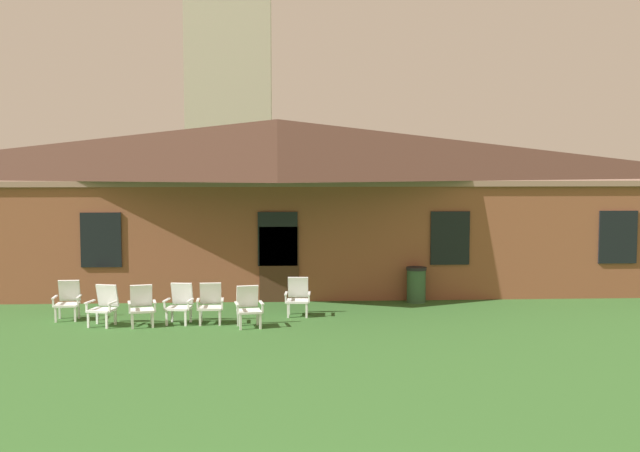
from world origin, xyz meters
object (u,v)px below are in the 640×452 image
object	(u,v)px
lawn_chair_by_porch	(68,299)
lawn_chair_right_end	(210,302)
lawn_chair_middle	(180,302)
trash_bin	(416,285)
lawn_chair_under_eave	(298,296)
lawn_chair_left_end	(142,305)
lawn_chair_far_side	(248,305)
lawn_chair_near_door	(104,304)

from	to	relation	value
lawn_chair_by_porch	lawn_chair_right_end	xyz separation A→B (m)	(3.54, -0.61, 0.00)
lawn_chair_middle	lawn_chair_right_end	xyz separation A→B (m)	(0.73, -0.02, 0.00)
trash_bin	lawn_chair_middle	bearing A→B (deg)	-158.57
lawn_chair_under_eave	trash_bin	bearing A→B (deg)	26.16
lawn_chair_left_end	lawn_chair_far_side	world-z (taller)	same
lawn_chair_left_end	lawn_chair_under_eave	xyz separation A→B (m)	(3.73, 1.03, 0.00)
lawn_chair_far_side	trash_bin	size ratio (longest dim) A/B	0.98
lawn_chair_near_door	lawn_chair_under_eave	bearing A→B (deg)	11.56
lawn_chair_far_side	trash_bin	bearing A→B (deg)	32.80
lawn_chair_far_side	lawn_chair_near_door	bearing A→B (deg)	174.42
lawn_chair_near_door	trash_bin	size ratio (longest dim) A/B	0.98
lawn_chair_near_door	lawn_chair_right_end	distance (m)	2.50
trash_bin	lawn_chair_by_porch	bearing A→B (deg)	-168.51
lawn_chair_by_porch	lawn_chair_left_end	distance (m)	2.11
lawn_chair_far_side	lawn_chair_under_eave	distance (m)	1.75
lawn_chair_by_porch	trash_bin	distance (m)	9.18
lawn_chair_by_porch	lawn_chair_under_eave	xyz separation A→B (m)	(5.67, 0.19, 0.00)
lawn_chair_by_porch	lawn_chair_right_end	size ratio (longest dim) A/B	1.00
lawn_chair_far_side	lawn_chair_under_eave	bearing A→B (deg)	46.94
lawn_chair_right_end	lawn_chair_far_side	world-z (taller)	same
lawn_chair_by_porch	lawn_chair_left_end	world-z (taller)	same
lawn_chair_middle	lawn_chair_right_end	bearing A→B (deg)	-1.30
lawn_chair_right_end	lawn_chair_middle	bearing A→B (deg)	178.70
lawn_chair_near_door	lawn_chair_under_eave	size ratio (longest dim) A/B	1.00
lawn_chair_under_eave	trash_bin	distance (m)	3.71
lawn_chair_right_end	lawn_chair_far_side	xyz separation A→B (m)	(0.93, -0.47, 0.00)
lawn_chair_by_porch	lawn_chair_far_side	bearing A→B (deg)	-13.66
lawn_chair_middle	lawn_chair_under_eave	distance (m)	2.96
lawn_chair_near_door	lawn_chair_under_eave	xyz separation A→B (m)	(4.63, 0.95, 0.00)
lawn_chair_under_eave	lawn_chair_middle	bearing A→B (deg)	-164.50
lawn_chair_by_porch	lawn_chair_under_eave	world-z (taller)	same
lawn_chair_near_door	lawn_chair_left_end	xyz separation A→B (m)	(0.90, -0.08, 0.00)
lawn_chair_by_porch	trash_bin	bearing A→B (deg)	11.49
lawn_chair_by_porch	lawn_chair_under_eave	distance (m)	5.67
lawn_chair_far_side	lawn_chair_middle	bearing A→B (deg)	163.54
trash_bin	lawn_chair_under_eave	bearing A→B (deg)	-153.84
lawn_chair_near_door	lawn_chair_middle	xyz separation A→B (m)	(1.77, 0.15, 0.00)
lawn_chair_middle	lawn_chair_under_eave	size ratio (longest dim) A/B	1.00
lawn_chair_right_end	lawn_chair_far_side	bearing A→B (deg)	-26.94
lawn_chair_right_end	lawn_chair_far_side	distance (m)	1.05
lawn_chair_right_end	lawn_chair_left_end	bearing A→B (deg)	-172.09
lawn_chair_by_porch	lawn_chair_middle	size ratio (longest dim) A/B	1.00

